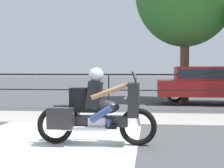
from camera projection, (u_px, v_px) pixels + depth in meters
The scene contains 6 objects.
ground_plane at pixel (77, 141), 7.02m from camera, with size 120.00×120.00×0.00m, color #424244.
sidewalk_band at pixel (101, 117), 10.39m from camera, with size 44.00×2.40×0.01m, color #99968E.
crosswalk_band at pixel (48, 142), 6.88m from camera, with size 3.60×6.00×0.01m, color silver.
fence_railing at pixel (109, 82), 12.29m from camera, with size 36.00×0.05×1.30m.
motorcycle at pixel (95, 110), 6.62m from camera, with size 2.35×0.76×1.49m.
parked_car at pixel (204, 83), 14.27m from camera, with size 4.06×1.77×1.57m.
Camera 1 is at (1.47, -6.84, 1.46)m, focal length 55.00 mm.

